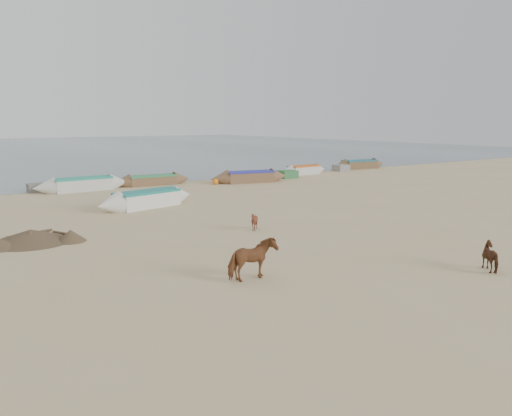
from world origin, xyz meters
The scene contains 9 objects.
ground centered at (0.00, 0.00, 0.00)m, with size 140.00×140.00×0.00m, color tan.
sea centered at (0.00, 82.00, 0.01)m, with size 160.00×160.00×0.00m, color slate.
cow_adult centered at (-3.93, -1.60, 0.63)m, with size 0.68×1.50×1.27m, color brown.
calf_front centered at (-0.03, 4.09, 0.41)m, with size 0.66×0.74×0.81m, color #55281B.
calf_right centered at (2.95, -5.10, 0.45)m, with size 0.90×0.77×0.91m, color #512C1A.
near_canoe centered at (-1.60, 12.36, 0.46)m, with size 6.14×1.36×0.92m, color silver, non-canonical shape.
debris_pile centered at (-8.49, 7.29, 0.25)m, with size 3.15×3.15×0.50m, color brown.
waterline_canoes centered at (0.72, 20.54, 0.42)m, with size 58.70×5.58×0.92m.
beach_clutter centered at (4.27, 20.02, 0.30)m, with size 42.60×5.38×0.64m.
Camera 1 is at (-11.89, -13.53, 4.69)m, focal length 35.00 mm.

